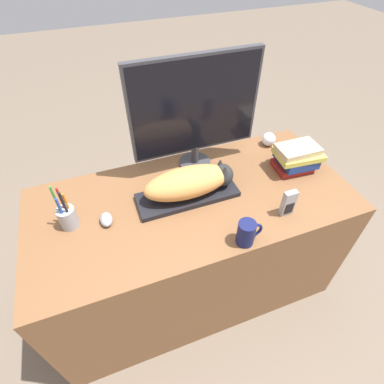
% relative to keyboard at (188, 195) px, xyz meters
% --- Properties ---
extents(ground_plane, '(12.00, 12.00, 0.00)m').
position_rel_keyboard_xyz_m(ground_plane, '(0.02, -0.36, -0.75)').
color(ground_plane, '#6B5B4C').
extents(desk, '(1.47, 0.68, 0.73)m').
position_rel_keyboard_xyz_m(desk, '(0.02, -0.02, -0.38)').
color(desk, brown).
rests_on(desk, ground_plane).
extents(keyboard, '(0.46, 0.16, 0.02)m').
position_rel_keyboard_xyz_m(keyboard, '(0.00, 0.00, 0.00)').
color(keyboard, black).
rests_on(keyboard, desk).
extents(cat, '(0.41, 0.16, 0.13)m').
position_rel_keyboard_xyz_m(cat, '(0.02, -0.00, 0.08)').
color(cat, '#D18C47').
rests_on(cat, keyboard).
extents(monitor, '(0.60, 0.16, 0.55)m').
position_rel_keyboard_xyz_m(monitor, '(0.12, 0.21, 0.30)').
color(monitor, '#333338').
rests_on(monitor, desk).
extents(computer_mouse, '(0.05, 0.08, 0.04)m').
position_rel_keyboard_xyz_m(computer_mouse, '(-0.37, -0.02, 0.01)').
color(computer_mouse, gray).
rests_on(computer_mouse, desk).
extents(coffee_mug, '(0.11, 0.07, 0.11)m').
position_rel_keyboard_xyz_m(coffee_mug, '(0.13, -0.31, 0.04)').
color(coffee_mug, '#141947').
rests_on(coffee_mug, desk).
extents(pen_cup, '(0.07, 0.07, 0.22)m').
position_rel_keyboard_xyz_m(pen_cup, '(-0.51, 0.01, 0.04)').
color(pen_cup, '#939399').
rests_on(pen_cup, desk).
extents(baseball, '(0.07, 0.07, 0.07)m').
position_rel_keyboard_xyz_m(baseball, '(0.56, 0.23, 0.02)').
color(baseball, silver).
rests_on(baseball, desk).
extents(phone, '(0.06, 0.03, 0.13)m').
position_rel_keyboard_xyz_m(phone, '(0.36, -0.24, 0.05)').
color(phone, '#99999E').
rests_on(phone, desk).
extents(book_stack, '(0.23, 0.18, 0.14)m').
position_rel_keyboard_xyz_m(book_stack, '(0.57, 0.01, 0.06)').
color(book_stack, maroon).
rests_on(book_stack, desk).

